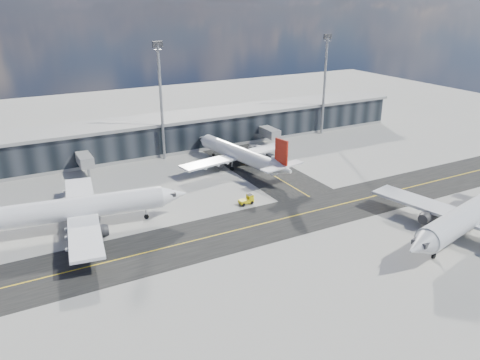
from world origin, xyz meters
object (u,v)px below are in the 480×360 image
Objects in this scene: airliner_af at (72,209)px; airliner_redtail at (240,154)px; baggage_tug at (247,200)px; service_van at (259,149)px; airliner_near at (476,211)px.

airliner_af is 43.74m from airliner_redtail.
airliner_af is at bearing -101.84° from baggage_tug.
airliner_af reaches higher than baggage_tug.
service_van is at bearing 122.54° from airliner_af.
airliner_redtail is 5.93× the size of service_van.
baggage_tug is at bearing -136.33° from service_van.
airliner_redtail is at bearing -151.94° from service_van.
airliner_near is at bearing -92.90° from service_van.
airliner_near is 58.53m from service_van.
airliner_redtail is 11.56× the size of baggage_tug.
airliner_af is at bearing 48.08° from airliner_near.
airliner_redtail is (41.17, 14.76, -0.52)m from airliner_af.
airliner_af is at bearing -170.19° from airliner_redtail.
baggage_tug reaches higher than service_van.
airliner_redtail is at bearing 117.66° from airliner_af.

